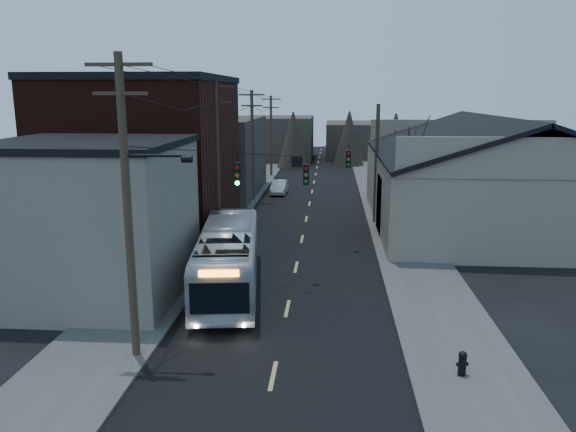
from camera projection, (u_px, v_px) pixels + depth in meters
name	position (u px, v px, depth m)	size (l,w,h in m)	color
ground	(266.00, 409.00, 16.70)	(160.00, 160.00, 0.00)	black
road_surface	(309.00, 208.00, 45.92)	(9.00, 110.00, 0.02)	black
sidewalk_left	(230.00, 206.00, 46.40)	(4.00, 110.00, 0.12)	#474744
sidewalk_right	(389.00, 209.00, 45.41)	(4.00, 110.00, 0.12)	#474744
building_clapboard	(91.00, 222.00, 25.40)	(8.00, 8.00, 7.00)	#6E655B
building_brick	(147.00, 161.00, 35.87)	(10.00, 12.00, 10.00)	black
building_left_far	(209.00, 157.00, 51.74)	(9.00, 14.00, 7.00)	#38332D
warehouse	(490.00, 188.00, 39.49)	(16.16, 20.60, 7.73)	#7D6E5B
building_far_left	(277.00, 138.00, 79.83)	(10.00, 12.00, 6.00)	#38332D
building_far_right	(367.00, 139.00, 83.82)	(12.00, 14.00, 5.00)	#38332D
bare_tree	(406.00, 185.00, 34.92)	(0.40, 0.40, 7.20)	black
utility_lines	(261.00, 155.00, 39.40)	(11.24, 45.28, 10.50)	#382B1E
bus	(228.00, 258.00, 26.62)	(2.62, 11.22, 3.12)	#B8BDC6
parked_car	(279.00, 187.00, 52.48)	(1.36, 3.89, 1.28)	#A5A8AC
fire_hydrant	(462.00, 362.00, 18.39)	(0.40, 0.29, 0.84)	black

